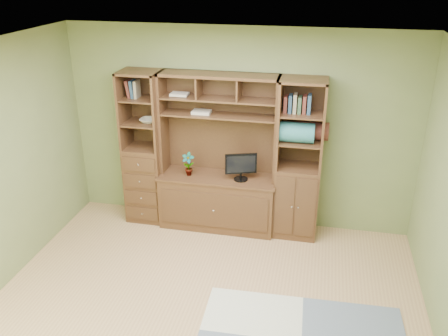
% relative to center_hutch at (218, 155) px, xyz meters
% --- Properties ---
extents(room, '(4.60, 4.10, 2.64)m').
position_rel_center_hutch_xyz_m(room, '(0.23, -1.73, 0.28)').
color(room, tan).
rests_on(room, ground).
extents(center_hutch, '(1.54, 0.53, 2.05)m').
position_rel_center_hutch_xyz_m(center_hutch, '(0.00, 0.00, 0.00)').
color(center_hutch, '#4C2F1A').
rests_on(center_hutch, ground).
extents(left_tower, '(0.50, 0.45, 2.05)m').
position_rel_center_hutch_xyz_m(left_tower, '(-1.00, 0.04, 0.00)').
color(left_tower, '#4C2F1A').
rests_on(left_tower, ground).
extents(right_tower, '(0.55, 0.45, 2.05)m').
position_rel_center_hutch_xyz_m(right_tower, '(1.02, 0.04, 0.00)').
color(right_tower, '#4C2F1A').
rests_on(right_tower, ground).
extents(monitor, '(0.44, 0.30, 0.49)m').
position_rel_center_hutch_xyz_m(monitor, '(0.31, -0.03, -0.05)').
color(monitor, black).
rests_on(monitor, center_hutch).
extents(orchid, '(0.16, 0.11, 0.31)m').
position_rel_center_hutch_xyz_m(orchid, '(-0.38, -0.03, -0.14)').
color(orchid, '#9A4B34').
rests_on(orchid, center_hutch).
extents(magazines, '(0.23, 0.17, 0.04)m').
position_rel_center_hutch_xyz_m(magazines, '(-0.22, 0.09, 0.53)').
color(magazines, beige).
rests_on(magazines, center_hutch).
extents(bowl, '(0.22, 0.22, 0.05)m').
position_rel_center_hutch_xyz_m(bowl, '(-0.91, 0.04, 0.39)').
color(bowl, beige).
rests_on(bowl, left_tower).
extents(blanket_teal, '(0.42, 0.24, 0.24)m').
position_rel_center_hutch_xyz_m(blanket_teal, '(0.98, -0.01, 0.39)').
color(blanket_teal, '#2D7176').
rests_on(blanket_teal, right_tower).
extents(blanket_red, '(0.40, 0.22, 0.22)m').
position_rel_center_hutch_xyz_m(blanket_red, '(1.15, 0.12, 0.38)').
color(blanket_red, brown).
rests_on(blanket_red, right_tower).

